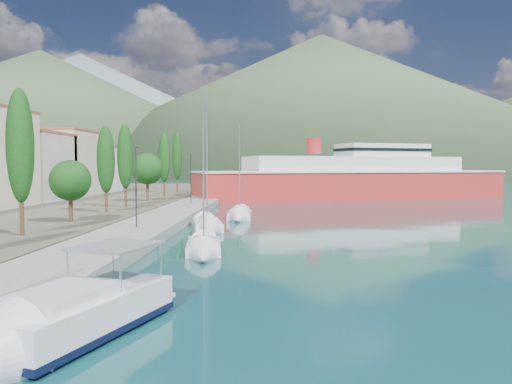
{
  "coord_description": "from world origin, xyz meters",
  "views": [
    {
      "loc": [
        1.4,
        -22.4,
        5.41
      ],
      "look_at": [
        0.0,
        14.0,
        3.5
      ],
      "focal_mm": 35.0,
      "sensor_mm": 36.0,
      "label": 1
    }
  ],
  "objects": [
    {
      "name": "ground",
      "position": [
        0.0,
        120.0,
        0.0
      ],
      "size": [
        1400.0,
        1400.0,
        0.0
      ],
      "primitive_type": "plane",
      "color": "#12474A"
    },
    {
      "name": "sailboat_near",
      "position": [
        -2.9,
        7.14,
        0.28
      ],
      "size": [
        2.93,
        7.15,
        9.98
      ],
      "color": "silver",
      "rests_on": "ground"
    },
    {
      "name": "town_buildings",
      "position": [
        -32.0,
        36.91,
        5.57
      ],
      "size": [
        9.2,
        69.2,
        11.3
      ],
      "color": "beige",
      "rests_on": "land_strip"
    },
    {
      "name": "lamp_posts",
      "position": [
        -9.0,
        15.11,
        4.08
      ],
      "size": [
        0.15,
        47.22,
        6.06
      ],
      "color": "#2D2D33",
      "rests_on": "quay"
    },
    {
      "name": "hills_near",
      "position": [
        98.04,
        372.5,
        49.18
      ],
      "size": [
        1010.0,
        520.0,
        115.0
      ],
      "color": "#405937",
      "rests_on": "ground"
    },
    {
      "name": "motor_cruiser",
      "position": [
        -5.26,
        -8.46,
        0.56
      ],
      "size": [
        5.48,
        9.63,
        3.42
      ],
      "color": "black",
      "rests_on": "ground"
    },
    {
      "name": "ferry",
      "position": [
        14.53,
        60.39,
        3.16
      ],
      "size": [
        52.87,
        28.78,
        10.39
      ],
      "color": "#B62825",
      "rests_on": "ground"
    },
    {
      "name": "hills_far",
      "position": [
        138.59,
        618.73,
        77.39
      ],
      "size": [
        1480.0,
        900.0,
        180.0
      ],
      "color": "slate",
      "rests_on": "ground"
    },
    {
      "name": "tree_row",
      "position": [
        -15.73,
        33.51,
        5.8
      ],
      "size": [
        4.22,
        64.59,
        10.54
      ],
      "color": "#47301E",
      "rests_on": "land_strip"
    },
    {
      "name": "quay",
      "position": [
        -9.0,
        26.0,
        0.4
      ],
      "size": [
        5.0,
        88.0,
        0.8
      ],
      "primitive_type": "cube",
      "color": "gray",
      "rests_on": "ground"
    },
    {
      "name": "sailboat_far",
      "position": [
        -2.23,
        27.19,
        0.3
      ],
      "size": [
        2.41,
        7.26,
        10.63
      ],
      "color": "silver",
      "rests_on": "ground"
    },
    {
      "name": "sailboat_mid",
      "position": [
        -4.05,
        18.23,
        0.3
      ],
      "size": [
        4.01,
        8.91,
        12.41
      ],
      "color": "silver",
      "rests_on": "ground"
    }
  ]
}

